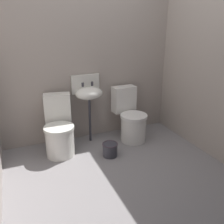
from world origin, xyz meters
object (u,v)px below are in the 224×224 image
object	(u,v)px
toilet_right	(130,119)
bucket	(110,149)
toilet_left	(59,131)
sink	(88,93)

from	to	relation	value
toilet_right	bucket	xyz separation A→B (m)	(-0.49, -0.38, -0.22)
toilet_left	sink	size ratio (longest dim) A/B	0.79
toilet_right	bucket	size ratio (longest dim) A/B	3.64
toilet_right	bucket	world-z (taller)	toilet_right
toilet_right	sink	distance (m)	0.76
toilet_right	sink	bearing A→B (deg)	-22.58
toilet_left	toilet_right	xyz separation A→B (m)	(1.09, -0.00, 0.00)
toilet_left	bucket	distance (m)	0.74
sink	bucket	distance (m)	0.87
sink	bucket	bearing A→B (deg)	-79.66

